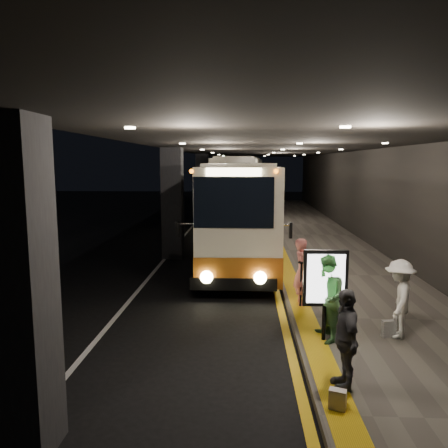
{
  "coord_description": "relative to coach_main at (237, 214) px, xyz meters",
  "views": [
    {
      "loc": [
        1.41,
        -13.24,
        3.81
      ],
      "look_at": [
        0.67,
        1.75,
        1.7
      ],
      "focal_mm": 35.0,
      "sensor_mm": 36.0,
      "label": 1
    }
  ],
  "objects": [
    {
      "name": "coach_main",
      "position": [
        0.0,
        0.0,
        0.0
      ],
      "size": [
        2.7,
        11.89,
        3.69
      ],
      "rotation": [
        0.0,
        0.0,
        0.02
      ],
      "color": "beige",
      "rests_on": "ground"
    },
    {
      "name": "bag_polka",
      "position": [
        3.37,
        -8.33,
        -1.44
      ],
      "size": [
        0.31,
        0.18,
        0.36
      ],
      "primitive_type": "cube",
      "rotation": [
        0.0,
        0.0,
        0.21
      ],
      "color": "black",
      "rests_on": "sidewalk"
    },
    {
      "name": "canopy",
      "position": [
        1.41,
        0.9,
        2.83
      ],
      "size": [
        9.0,
        50.0,
        0.4
      ],
      "primitive_type": "cube",
      "color": "black",
      "rests_on": "support_columns"
    },
    {
      "name": "coach_second",
      "position": [
        -0.05,
        14.36,
        0.19
      ],
      "size": [
        3.58,
        13.11,
        4.07
      ],
      "rotation": [
        0.0,
        0.0,
        -0.07
      ],
      "color": "beige",
      "rests_on": "ground"
    },
    {
      "name": "bag_plain",
      "position": [
        1.71,
        -11.19,
        -1.46
      ],
      "size": [
        0.29,
        0.22,
        0.31
      ],
      "primitive_type": "cube",
      "rotation": [
        0.0,
        0.0,
        -0.35
      ],
      "color": "silver",
      "rests_on": "sidewalk"
    },
    {
      "name": "kerb_stripe_yellow",
      "position": [
        1.26,
        0.9,
        -1.76
      ],
      "size": [
        0.18,
        50.0,
        0.01
      ],
      "primitive_type": "cube",
      "color": "gold",
      "rests_on": "ground"
    },
    {
      "name": "passenger_waiting_green",
      "position": [
        1.97,
        -8.61,
        -0.7
      ],
      "size": [
        0.64,
        0.94,
        1.84
      ],
      "primitive_type": "imported",
      "rotation": [
        0.0,
        0.0,
        -1.47
      ],
      "color": "#457943",
      "rests_on": "sidewalk"
    },
    {
      "name": "lane_line_white",
      "position": [
        -2.89,
        0.9,
        -1.76
      ],
      "size": [
        0.12,
        50.0,
        0.01
      ],
      "primitive_type": "cube",
      "color": "silver",
      "rests_on": "ground"
    },
    {
      "name": "tactile_strip",
      "position": [
        1.76,
        0.9,
        -1.61
      ],
      "size": [
        0.5,
        50.0,
        0.01
      ],
      "primitive_type": "cube",
      "color": "gold",
      "rests_on": "sidewalk"
    },
    {
      "name": "passenger_waiting_grey",
      "position": [
        1.95,
        -10.51,
        -0.78
      ],
      "size": [
        0.53,
        0.99,
        1.67
      ],
      "primitive_type": "imported",
      "rotation": [
        0.0,
        0.0,
        -1.54
      ],
      "color": "#525257",
      "rests_on": "sidewalk"
    },
    {
      "name": "passenger_boarding",
      "position": [
        1.79,
        -6.26,
        -0.75
      ],
      "size": [
        0.44,
        0.65,
        1.74
      ],
      "primitive_type": "imported",
      "rotation": [
        0.0,
        0.0,
        1.6
      ],
      "color": "#D26962",
      "rests_on": "sidewalk"
    },
    {
      "name": "support_columns",
      "position": [
        -2.59,
        -0.1,
        0.43
      ],
      "size": [
        0.8,
        24.8,
        4.4
      ],
      "color": "black",
      "rests_on": "ground"
    },
    {
      "name": "passenger_waiting_white",
      "position": [
        3.55,
        -8.33,
        -0.79
      ],
      "size": [
        0.86,
        1.19,
        1.67
      ],
      "primitive_type": "imported",
      "rotation": [
        0.0,
        0.0,
        -1.95
      ],
      "color": "white",
      "rests_on": "sidewalk"
    },
    {
      "name": "info_sign",
      "position": [
        1.96,
        -8.6,
        -0.33
      ],
      "size": [
        0.91,
        0.14,
        1.91
      ],
      "rotation": [
        0.0,
        0.0,
        0.03
      ],
      "color": "black",
      "rests_on": "sidewalk"
    },
    {
      "name": "sidewalk",
      "position": [
        3.66,
        0.9,
        -1.69
      ],
      "size": [
        4.5,
        50.0,
        0.15
      ],
      "primitive_type": "cube",
      "color": "#514C44",
      "rests_on": "ground"
    },
    {
      "name": "stanchion_post",
      "position": [
        1.74,
        -6.45,
        -1.04
      ],
      "size": [
        0.05,
        0.05,
        1.16
      ],
      "primitive_type": "cylinder",
      "color": "black",
      "rests_on": "sidewalk"
    },
    {
      "name": "ground",
      "position": [
        -1.09,
        -4.1,
        -1.77
      ],
      "size": [
        90.0,
        90.0,
        0.0
      ],
      "primitive_type": "plane",
      "color": "black"
    },
    {
      "name": "terminal_wall",
      "position": [
        5.91,
        0.9,
        1.23
      ],
      "size": [
        0.1,
        50.0,
        6.0
      ],
      "primitive_type": "cube",
      "color": "black",
      "rests_on": "ground"
    },
    {
      "name": "coach_third",
      "position": [
        -0.09,
        25.86,
        0.16
      ],
      "size": [
        3.17,
        12.87,
        4.02
      ],
      "rotation": [
        0.0,
        0.0,
        -0.04
      ],
      "color": "beige",
      "rests_on": "ground"
    }
  ]
}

